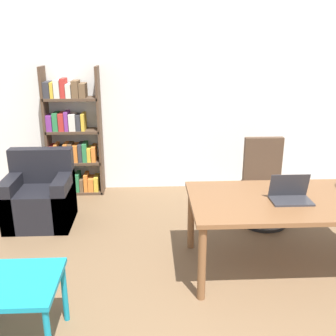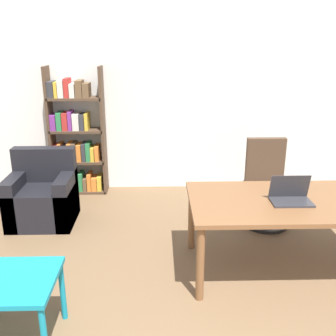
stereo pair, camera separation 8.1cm
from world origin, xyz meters
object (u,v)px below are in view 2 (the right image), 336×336
at_px(desk, 291,207).
at_px(office_chair, 266,187).
at_px(side_table_blue, 11,289).
at_px(armchair, 43,198).
at_px(bookshelf, 76,139).
at_px(laptop, 291,196).

distance_m(desk, office_chair, 1.06).
bearing_deg(side_table_blue, armchair, 99.91).
bearing_deg(bookshelf, office_chair, -23.39).
distance_m(armchair, bookshelf, 1.11).
bearing_deg(office_chair, bookshelf, 156.61).
height_order(side_table_blue, bookshelf, bookshelf).
xyz_separation_m(desk, laptop, (-0.03, -0.04, 0.13)).
bearing_deg(office_chair, laptop, -94.74).
xyz_separation_m(office_chair, armchair, (-2.67, 0.08, -0.14)).
distance_m(desk, armchair, 2.86).
bearing_deg(desk, office_chair, 86.69).
bearing_deg(armchair, side_table_blue, -80.09).
distance_m(office_chair, side_table_blue, 3.03).
relative_size(laptop, armchair, 0.41).
xyz_separation_m(side_table_blue, armchair, (-0.35, 2.02, -0.16)).
relative_size(desk, laptop, 5.21).
height_order(desk, armchair, armchair).
xyz_separation_m(laptop, side_table_blue, (-2.23, -0.87, -0.32)).
bearing_deg(bookshelf, laptop, -42.20).
relative_size(side_table_blue, bookshelf, 0.35).
xyz_separation_m(desk, side_table_blue, (-2.26, -0.91, -0.19)).
relative_size(side_table_blue, armchair, 0.72).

